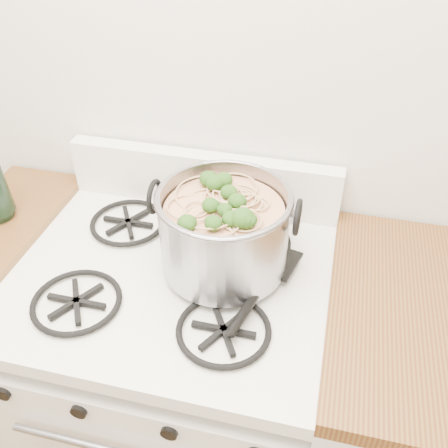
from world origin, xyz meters
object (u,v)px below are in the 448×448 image
gas_range (180,387)px  spatula (278,260)px  stock_pot (224,231)px  glass_bowl (237,216)px

gas_range → spatula: spatula is taller
stock_pot → gas_range: bearing=-159.7°
gas_range → stock_pot: stock_pot is taller
gas_range → stock_pot: 0.60m
stock_pot → spatula: stock_pot is taller
gas_range → spatula: bearing=16.7°
stock_pot → glass_bowl: size_ratio=3.27×
gas_range → spatula: (0.25, 0.07, 0.50)m
gas_range → stock_pot: (0.12, 0.05, 0.59)m
spatula → glass_bowl: size_ratio=3.01×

